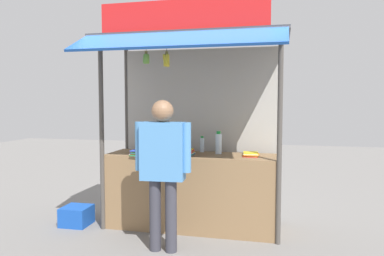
# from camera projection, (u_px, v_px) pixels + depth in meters

# --- Properties ---
(ground_plane) EXTENTS (20.00, 20.00, 0.00)m
(ground_plane) POSITION_uv_depth(u_px,v_px,m) (192.00, 227.00, 5.03)
(ground_plane) COLOR slate
(stall_counter) EXTENTS (2.25, 0.68, 0.98)m
(stall_counter) POSITION_uv_depth(u_px,v_px,m) (192.00, 191.00, 5.00)
(stall_counter) COLOR olive
(stall_counter) RESTS_ON ground
(stall_structure) EXTENTS (2.45, 1.56, 2.86)m
(stall_structure) POSITION_uv_depth(u_px,v_px,m) (194.00, 98.00, 5.04)
(stall_structure) COLOR #4C4742
(stall_structure) RESTS_ON ground
(water_bottle_left) EXTENTS (0.06, 0.06, 0.22)m
(water_bottle_left) POSITION_uv_depth(u_px,v_px,m) (202.00, 145.00, 5.19)
(water_bottle_left) COLOR silver
(water_bottle_left) RESTS_ON stall_counter
(water_bottle_center) EXTENTS (0.09, 0.09, 0.31)m
(water_bottle_center) POSITION_uv_depth(u_px,v_px,m) (153.00, 142.00, 5.14)
(water_bottle_center) COLOR silver
(water_bottle_center) RESTS_ON stall_counter
(water_bottle_far_right) EXTENTS (0.09, 0.09, 0.31)m
(water_bottle_far_right) POSITION_uv_depth(u_px,v_px,m) (219.00, 143.00, 4.99)
(water_bottle_far_right) COLOR silver
(water_bottle_far_right) RESTS_ON stall_counter
(magazine_stack_right) EXTENTS (0.22, 0.27, 0.05)m
(magazine_stack_right) POSITION_uv_depth(u_px,v_px,m) (251.00, 154.00, 4.80)
(magazine_stack_right) COLOR red
(magazine_stack_right) RESTS_ON stall_counter
(magazine_stack_front_left) EXTENTS (0.24, 0.30, 0.08)m
(magazine_stack_front_left) POSITION_uv_depth(u_px,v_px,m) (184.00, 152.00, 4.91)
(magazine_stack_front_left) COLOR blue
(magazine_stack_front_left) RESTS_ON stall_counter
(magazine_stack_mid_left) EXTENTS (0.25, 0.33, 0.08)m
(magazine_stack_mid_left) POSITION_uv_depth(u_px,v_px,m) (142.00, 152.00, 4.90)
(magazine_stack_mid_left) COLOR white
(magazine_stack_mid_left) RESTS_ON stall_counter
(banana_bunch_inner_left) EXTENTS (0.09, 0.09, 0.25)m
(banana_bunch_inner_left) POSITION_uv_depth(u_px,v_px,m) (146.00, 59.00, 4.56)
(banana_bunch_inner_left) COLOR #332D23
(banana_bunch_rightmost) EXTENTS (0.10, 0.11, 0.29)m
(banana_bunch_rightmost) POSITION_uv_depth(u_px,v_px,m) (167.00, 60.00, 4.50)
(banana_bunch_rightmost) COLOR #332D23
(vendor_person) EXTENTS (0.64, 0.24, 1.70)m
(vendor_person) POSITION_uv_depth(u_px,v_px,m) (163.00, 161.00, 4.17)
(vendor_person) COLOR #383842
(vendor_person) RESTS_ON ground
(plastic_crate) EXTENTS (0.37, 0.37, 0.25)m
(plastic_crate) POSITION_uv_depth(u_px,v_px,m) (77.00, 216.00, 5.12)
(plastic_crate) COLOR #194CB2
(plastic_crate) RESTS_ON ground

